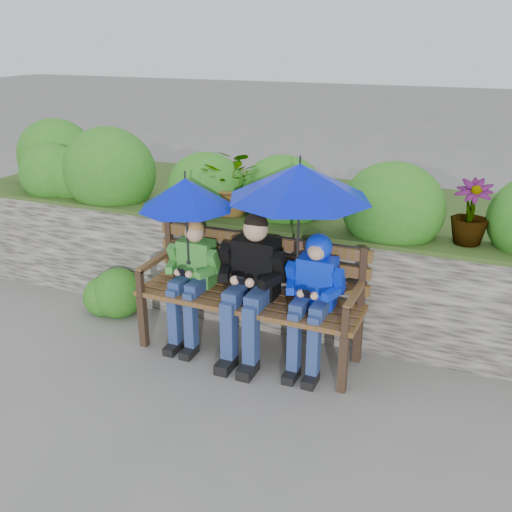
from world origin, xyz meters
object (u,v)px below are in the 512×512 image
at_px(boy_left, 192,275).
at_px(umbrella_right, 300,181).
at_px(park_bench, 252,288).
at_px(boy_right, 313,290).
at_px(umbrella_left, 186,193).
at_px(boy_middle, 251,280).

relative_size(boy_left, umbrella_right, 1.00).
relative_size(park_bench, umbrella_right, 1.72).
relative_size(boy_right, umbrella_left, 1.39).
relative_size(boy_right, umbrella_right, 1.01).
distance_m(park_bench, boy_left, 0.55).
xyz_separation_m(park_bench, umbrella_right, (0.43, -0.06, 1.00)).
xyz_separation_m(boy_left, boy_right, (1.12, 0.01, 0.05)).
bearing_deg(umbrella_right, boy_right, -7.51).
relative_size(park_bench, boy_left, 1.72).
xyz_separation_m(park_bench, boy_left, (-0.54, -0.09, 0.07)).
xyz_separation_m(park_bench, boy_middle, (0.04, -0.10, 0.13)).
height_order(umbrella_left, umbrella_right, umbrella_right).
bearing_deg(boy_right, park_bench, 172.13).
relative_size(boy_middle, boy_right, 1.10).
distance_m(boy_left, boy_right, 1.12).
xyz_separation_m(boy_left, umbrella_left, (-0.03, 0.01, 0.74)).
bearing_deg(park_bench, umbrella_right, -8.00).
height_order(park_bench, umbrella_right, umbrella_right).
distance_m(boy_middle, umbrella_right, 0.96).
bearing_deg(park_bench, umbrella_left, -171.96).
bearing_deg(boy_middle, park_bench, 110.71).
bearing_deg(boy_middle, boy_left, 178.65).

